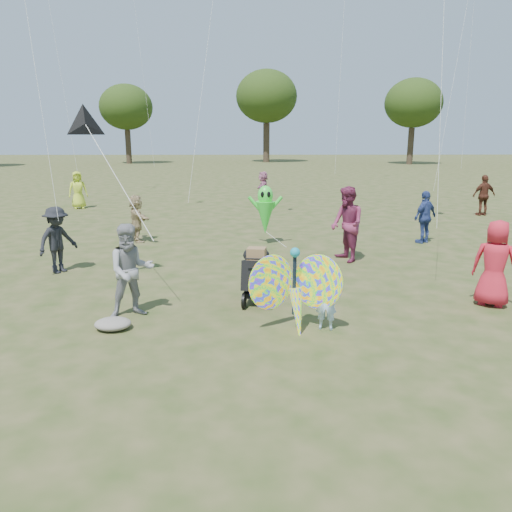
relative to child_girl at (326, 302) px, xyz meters
The scene contains 17 objects.
ground 1.36m from the child_girl, 137.74° to the right, with size 160.00×160.00×0.00m, color #51592B.
child_girl is the anchor object (origin of this frame).
adult_man 3.42m from the child_girl, 168.21° to the left, with size 0.81×0.63×1.67m, color gray.
grey_bag 3.55m from the child_girl, behind, with size 0.60×0.49×0.19m, color gray.
crowd_a 3.53m from the child_girl, 19.14° to the left, with size 0.80×0.52×1.64m, color red.
crowd_b 6.78m from the child_girl, 147.36° to the left, with size 1.00×0.58×1.55m, color black.
crowd_c 7.91m from the child_girl, 59.63° to the left, with size 0.92×0.38×1.56m, color navy.
crowd_d 8.52m from the child_girl, 122.86° to the left, with size 1.32×0.42×1.42m, color tan.
crowd_e 4.80m from the child_girl, 75.11° to the left, with size 0.93×0.72×1.91m, color #7D294C.
crowd_g 16.79m from the child_girl, 121.34° to the left, with size 0.80×0.52×1.63m, color #C0D732.
crowd_h 14.56m from the child_girl, 55.77° to the left, with size 0.95×0.40×1.63m, color #50271A.
crowd_j 15.68m from the child_girl, 91.98° to the left, with size 1.41×0.45×1.52m, color #A65F80.
jogging_stroller 1.82m from the child_girl, 127.92° to the left, with size 0.60×1.10×1.09m.
butterfly_kite 0.55m from the child_girl, behind, with size 1.74×0.75×1.60m.
delta_kite_rig 5.84m from the child_girl, 151.24° to the left, with size 2.01×1.99×2.43m.
alien_kite 6.72m from the child_girl, 96.55° to the left, with size 1.12×0.69×1.74m.
tree_line 44.68m from the child_girl, 86.47° to the left, with size 91.78×33.60×10.79m.
Camera 1 is at (-0.35, -6.90, 3.13)m, focal length 35.00 mm.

